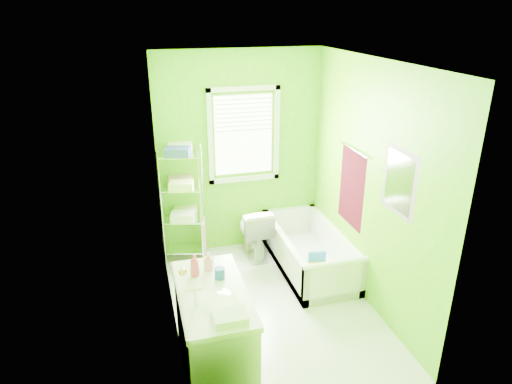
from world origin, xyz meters
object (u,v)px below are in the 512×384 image
object	(u,v)px
toilet	(254,231)
wire_shelf_unit	(183,192)
vanity	(214,330)
bathtub	(309,256)

from	to	relation	value
toilet	wire_shelf_unit	size ratio (longest dim) A/B	0.46
toilet	vanity	size ratio (longest dim) A/B	0.62
toilet	vanity	bearing A→B (deg)	65.54
wire_shelf_unit	bathtub	bearing A→B (deg)	-24.31
toilet	bathtub	bearing A→B (deg)	139.00
vanity	toilet	bearing A→B (deg)	65.64
bathtub	toilet	world-z (taller)	toilet
bathtub	vanity	world-z (taller)	vanity
toilet	wire_shelf_unit	distance (m)	1.05
bathtub	vanity	bearing A→B (deg)	-135.60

